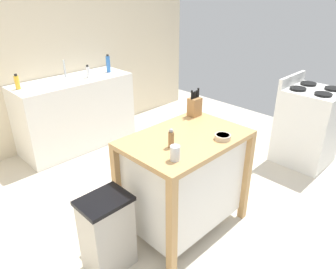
# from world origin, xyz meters

# --- Properties ---
(ground_plane) EXTENTS (6.22, 6.22, 0.00)m
(ground_plane) POSITION_xyz_m (0.00, 0.00, 0.00)
(ground_plane) COLOR beige
(ground_plane) RESTS_ON ground
(wall_back) EXTENTS (5.22, 0.10, 2.60)m
(wall_back) POSITION_xyz_m (0.00, 2.47, 1.30)
(wall_back) COLOR beige
(wall_back) RESTS_ON ground
(kitchen_island) EXTENTS (1.01, 0.68, 0.89)m
(kitchen_island) POSITION_xyz_m (0.15, 0.03, 0.50)
(kitchen_island) COLOR tan
(kitchen_island) RESTS_ON ground
(knife_block) EXTENTS (0.11, 0.09, 0.25)m
(knife_block) POSITION_xyz_m (0.54, 0.27, 0.99)
(knife_block) COLOR #9E7042
(knife_block) RESTS_ON kitchen_island
(bowl_ceramic_wide) EXTENTS (0.13, 0.13, 0.04)m
(bowl_ceramic_wide) POSITION_xyz_m (0.32, -0.21, 0.92)
(bowl_ceramic_wide) COLOR beige
(bowl_ceramic_wide) RESTS_ON kitchen_island
(drinking_cup) EXTENTS (0.07, 0.07, 0.11)m
(drinking_cup) POSITION_xyz_m (-0.17, -0.17, 0.95)
(drinking_cup) COLOR silver
(drinking_cup) RESTS_ON kitchen_island
(pepper_grinder) EXTENTS (0.04, 0.04, 0.15)m
(pepper_grinder) POSITION_xyz_m (-0.06, -0.01, 0.96)
(pepper_grinder) COLOR olive
(pepper_grinder) RESTS_ON kitchen_island
(trash_bin) EXTENTS (0.36, 0.28, 0.63)m
(trash_bin) POSITION_xyz_m (-0.59, 0.12, 0.32)
(trash_bin) COLOR #B7B2A8
(trash_bin) RESTS_ON ground
(sink_counter) EXTENTS (1.47, 0.60, 0.91)m
(sink_counter) POSITION_xyz_m (0.32, 2.12, 0.46)
(sink_counter) COLOR white
(sink_counter) RESTS_ON ground
(sink_faucet) EXTENTS (0.02, 0.02, 0.22)m
(sink_faucet) POSITION_xyz_m (0.32, 2.26, 1.02)
(sink_faucet) COLOR #B7BCC1
(sink_faucet) RESTS_ON sink_counter
(bottle_dish_soap) EXTENTS (0.05, 0.05, 0.16)m
(bottle_dish_soap) POSITION_xyz_m (0.52, 2.04, 0.99)
(bottle_dish_soap) COLOR white
(bottle_dish_soap) RESTS_ON sink_counter
(bottle_hand_soap) EXTENTS (0.05, 0.05, 0.24)m
(bottle_hand_soap) POSITION_xyz_m (0.87, 2.09, 1.02)
(bottle_hand_soap) COLOR blue
(bottle_hand_soap) RESTS_ON sink_counter
(bottle_spray_cleaner) EXTENTS (0.05, 0.05, 0.18)m
(bottle_spray_cleaner) POSITION_xyz_m (-0.31, 2.17, 0.99)
(bottle_spray_cleaner) COLOR yellow
(bottle_spray_cleaner) RESTS_ON sink_counter
(stove) EXTENTS (0.60, 0.60, 1.03)m
(stove) POSITION_xyz_m (2.06, -0.21, 0.46)
(stove) COLOR silver
(stove) RESTS_ON ground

